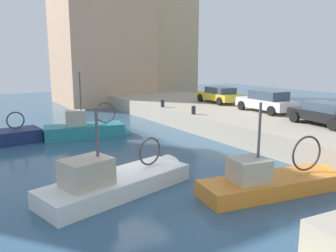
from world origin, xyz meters
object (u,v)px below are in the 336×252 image
(fishing_boat_orange, at_px, (279,188))
(mooring_bollard_south, at_px, (193,110))
(fishing_boat_teal, at_px, (90,135))
(parked_car_yellow, at_px, (219,95))
(parked_car_black, at_px, (326,113))
(mooring_bollard_mid, at_px, (163,103))
(parked_car_white, at_px, (266,101))
(fishing_boat_white, at_px, (125,187))

(fishing_boat_orange, xyz_separation_m, mooring_bollard_south, (3.37, 10.11, 1.35))
(fishing_boat_teal, height_order, parked_car_yellow, fishing_boat_teal)
(parked_car_black, distance_m, mooring_bollard_south, 7.93)
(parked_car_black, relative_size, mooring_bollard_south, 7.39)
(mooring_bollard_south, distance_m, mooring_bollard_mid, 4.00)
(mooring_bollard_mid, bearing_deg, mooring_bollard_south, -90.00)
(fishing_boat_teal, distance_m, parked_car_yellow, 11.91)
(fishing_boat_orange, bearing_deg, fishing_boat_teal, 103.72)
(parked_car_white, height_order, parked_car_yellow, parked_car_white)
(parked_car_white, bearing_deg, parked_car_yellow, 85.26)
(fishing_boat_white, height_order, fishing_boat_teal, fishing_boat_teal)
(fishing_boat_orange, xyz_separation_m, fishing_boat_white, (-4.81, 3.06, 0.01))
(fishing_boat_white, distance_m, fishing_boat_teal, 9.40)
(mooring_bollard_south, relative_size, mooring_bollard_mid, 1.00)
(fishing_boat_orange, relative_size, fishing_boat_teal, 1.13)
(parked_car_white, relative_size, mooring_bollard_south, 8.03)
(mooring_bollard_mid, bearing_deg, parked_car_white, -50.08)
(parked_car_white, xyz_separation_m, mooring_bollard_mid, (-4.84, 5.78, -0.47))
(parked_car_white, height_order, mooring_bollard_south, parked_car_white)
(parked_car_black, bearing_deg, mooring_bollard_mid, 110.02)
(fishing_boat_white, xyz_separation_m, mooring_bollard_south, (8.18, 7.05, 1.34))
(fishing_boat_orange, xyz_separation_m, mooring_bollard_mid, (3.37, 14.11, 1.35))
(parked_car_yellow, bearing_deg, parked_car_white, -94.74)
(parked_car_white, relative_size, mooring_bollard_mid, 8.03)
(fishing_boat_white, height_order, parked_car_white, fishing_boat_white)
(parked_car_yellow, distance_m, mooring_bollard_mid, 5.32)
(fishing_boat_orange, distance_m, parked_car_white, 11.84)
(fishing_boat_teal, bearing_deg, parked_car_yellow, 7.76)
(parked_car_black, distance_m, mooring_bollard_mid, 11.57)
(fishing_boat_orange, bearing_deg, mooring_bollard_south, 71.58)
(parked_car_black, bearing_deg, mooring_bollard_south, 119.97)
(fishing_boat_white, bearing_deg, parked_car_black, 0.89)
(parked_car_yellow, relative_size, mooring_bollard_south, 7.74)
(parked_car_white, height_order, parked_car_black, parked_car_white)
(fishing_boat_white, relative_size, parked_car_black, 1.68)
(fishing_boat_teal, height_order, parked_car_black, fishing_boat_teal)
(mooring_bollard_mid, bearing_deg, fishing_boat_white, -126.51)
(parked_car_white, bearing_deg, fishing_boat_white, -157.98)
(parked_car_black, bearing_deg, parked_car_yellow, 82.79)
(parked_car_white, xyz_separation_m, parked_car_yellow, (0.46, 5.55, -0.06))
(fishing_boat_white, height_order, mooring_bollard_mid, fishing_boat_white)
(fishing_boat_orange, xyz_separation_m, parked_car_white, (8.21, 8.33, 1.82))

